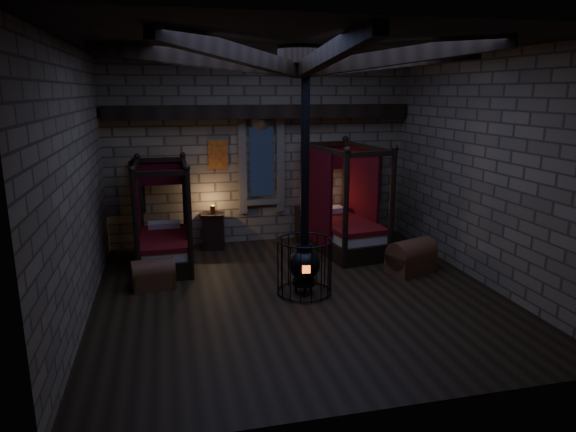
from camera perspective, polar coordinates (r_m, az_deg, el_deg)
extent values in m
cube|color=black|center=(9.20, 1.16, -8.67)|extent=(7.00, 7.00, 0.01)
cube|color=#847054|center=(12.01, -3.03, 7.00)|extent=(7.00, 0.02, 4.20)
cube|color=#847054|center=(5.38, 10.68, -1.66)|extent=(7.00, 0.02, 4.20)
cube|color=#847054|center=(8.46, -22.42, 3.12)|extent=(0.02, 7.00, 4.20)
cube|color=#847054|center=(10.08, 20.93, 4.82)|extent=(0.02, 7.00, 4.20)
cube|color=black|center=(8.53, 1.30, 18.40)|extent=(7.00, 7.00, 0.01)
cube|color=black|center=(11.76, -2.92, 11.50)|extent=(6.86, 0.35, 0.30)
cylinder|color=black|center=(8.52, 1.30, 17.39)|extent=(0.70, 0.70, 0.25)
cube|color=black|center=(11.98, -2.97, 6.02)|extent=(0.55, 0.04, 1.60)
cube|color=#99110D|center=(11.83, -7.79, 6.79)|extent=(0.45, 0.03, 0.65)
cube|color=black|center=(11.77, -16.39, 3.12)|extent=(0.30, 0.10, 1.15)
cube|color=black|center=(12.75, 9.65, 4.27)|extent=(0.30, 0.10, 1.15)
cube|color=black|center=(10.90, -13.45, -4.46)|extent=(1.04, 2.00, 0.35)
cube|color=beige|center=(10.82, -13.53, -3.11)|extent=(0.92, 1.84, 0.21)
cube|color=maroon|center=(10.78, -13.57, -2.43)|extent=(0.98, 1.88, 0.10)
cube|color=beige|center=(11.46, -13.60, -0.98)|extent=(0.67, 0.34, 0.13)
cube|color=#4E0611|center=(11.49, -13.91, 4.67)|extent=(1.05, 0.05, 0.53)
cylinder|color=black|center=(9.75, -16.52, -1.41)|extent=(0.11, 0.11, 2.11)
cylinder|color=black|center=(11.61, -16.07, 1.01)|extent=(0.11, 0.11, 2.11)
cylinder|color=black|center=(9.74, -10.89, -1.10)|extent=(0.11, 0.11, 2.11)
cylinder|color=black|center=(11.60, -11.35, 1.27)|extent=(0.11, 0.11, 2.11)
cube|color=#4E0611|center=(10.95, -16.38, 0.49)|extent=(0.06, 1.44, 1.87)
cube|color=#4E0611|center=(10.94, -11.07, 0.78)|extent=(0.06, 1.44, 1.87)
cube|color=black|center=(11.63, 6.20, -2.89)|extent=(1.45, 2.36, 0.38)
cube|color=beige|center=(11.55, 6.24, -1.47)|extent=(1.30, 2.17, 0.23)
cube|color=maroon|center=(11.51, 6.26, -0.75)|extent=(1.37, 2.22, 0.11)
cube|color=beige|center=(12.19, 4.51, 0.62)|extent=(0.79, 0.47, 0.15)
cube|color=#4E0611|center=(12.23, 4.03, 6.52)|extent=(1.17, 0.21, 0.59)
cylinder|color=black|center=(10.23, 6.43, 0.47)|extent=(0.12, 0.12, 2.35)
cylinder|color=black|center=(12.11, 1.75, 2.64)|extent=(0.12, 0.12, 2.35)
cylinder|color=black|center=(10.76, 11.48, 0.94)|extent=(0.12, 0.12, 2.35)
cylinder|color=black|center=(12.56, 6.24, 2.96)|extent=(0.12, 0.12, 2.35)
cube|color=#4E0611|center=(11.42, 3.07, 2.21)|extent=(0.28, 1.60, 2.08)
cube|color=#4E0611|center=(11.92, 8.04, 2.59)|extent=(0.28, 1.60, 2.08)
cube|color=brown|center=(9.76, -14.69, -6.81)|extent=(0.81, 0.55, 0.31)
cylinder|color=brown|center=(9.70, -14.75, -5.95)|extent=(0.81, 0.55, 0.46)
cube|color=olive|center=(9.73, -16.74, -7.01)|extent=(0.11, 0.48, 0.33)
cube|color=olive|center=(9.79, -12.66, -6.61)|extent=(0.11, 0.48, 0.33)
cube|color=brown|center=(10.52, 13.50, -5.03)|extent=(1.05, 0.85, 0.38)
cylinder|color=brown|center=(10.46, 13.56, -4.05)|extent=(1.05, 0.85, 0.56)
cube|color=olive|center=(10.22, 11.88, -5.50)|extent=(0.26, 0.56, 0.40)
cube|color=olive|center=(10.82, 15.03, -4.59)|extent=(0.26, 0.56, 0.40)
cube|color=black|center=(11.79, -8.28, -1.73)|extent=(0.54, 0.52, 0.78)
cube|color=black|center=(11.69, -8.35, 0.22)|extent=(0.59, 0.57, 0.04)
cylinder|color=olive|center=(11.66, -8.37, 0.76)|extent=(0.11, 0.11, 0.18)
cube|color=black|center=(12.20, 2.07, -1.08)|extent=(0.47, 0.45, 0.77)
cube|color=black|center=(12.10, 2.09, 0.79)|extent=(0.52, 0.50, 0.04)
cube|color=brown|center=(12.09, 2.09, 1.10)|extent=(0.20, 0.15, 0.06)
cylinder|color=black|center=(9.16, 1.80, -7.31)|extent=(0.39, 0.39, 0.10)
sphere|color=black|center=(9.05, 1.82, -5.39)|extent=(0.55, 0.55, 0.55)
cylinder|color=black|center=(8.96, 1.83, -3.60)|extent=(0.28, 0.28, 0.14)
cube|color=#FF5914|center=(8.80, 2.05, -5.95)|extent=(0.14, 0.04, 0.14)
cylinder|color=black|center=(8.61, 1.91, 6.81)|extent=(0.15, 0.15, 3.16)
torus|color=black|center=(9.23, 1.79, -8.34)|extent=(0.98, 0.98, 0.03)
torus|color=black|center=(8.91, 1.84, -2.69)|extent=(0.98, 0.98, 0.03)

